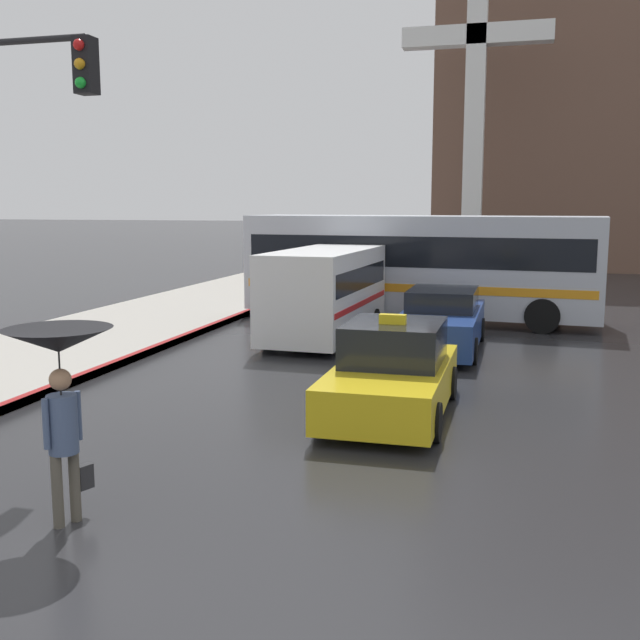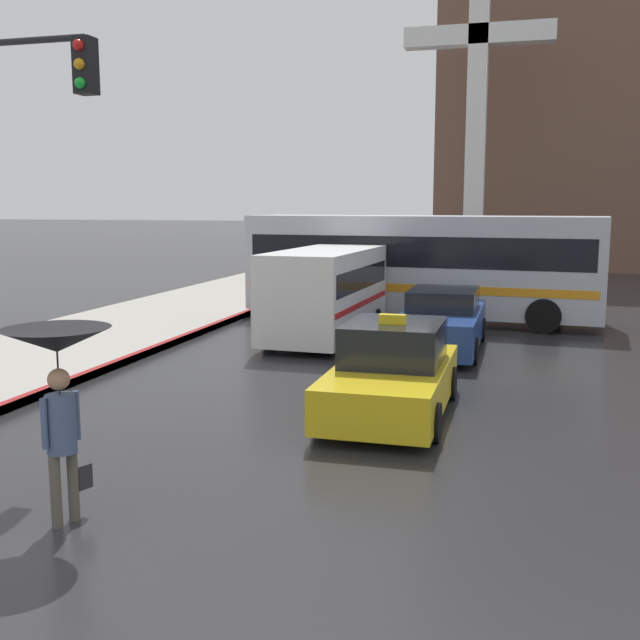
{
  "view_description": "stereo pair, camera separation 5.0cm",
  "coord_description": "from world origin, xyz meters",
  "px_view_note": "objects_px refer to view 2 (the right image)",
  "views": [
    {
      "loc": [
        4.18,
        -5.05,
        3.49
      ],
      "look_at": [
        0.65,
        8.03,
        1.4
      ],
      "focal_mm": 42.0,
      "sensor_mm": 36.0,
      "label": 1
    },
    {
      "loc": [
        4.23,
        -5.04,
        3.49
      ],
      "look_at": [
        0.65,
        8.03,
        1.4
      ],
      "focal_mm": 42.0,
      "sensor_mm": 36.0,
      "label": 2
    }
  ],
  "objects_px": {
    "pedestrian_with_umbrella": "(58,364)",
    "monument_cross": "(477,89)",
    "city_bus": "(421,263)",
    "sedan_red": "(442,322)",
    "taxi": "(392,374)",
    "ambulance_van": "(326,290)"
  },
  "relations": [
    {
      "from": "pedestrian_with_umbrella",
      "to": "monument_cross",
      "type": "xyz_separation_m",
      "value": [
        2.34,
        29.9,
        7.03
      ]
    },
    {
      "from": "city_bus",
      "to": "pedestrian_with_umbrella",
      "type": "distance_m",
      "value": 15.88
    },
    {
      "from": "sedan_red",
      "to": "monument_cross",
      "type": "bearing_deg",
      "value": -88.22
    },
    {
      "from": "taxi",
      "to": "pedestrian_with_umbrella",
      "type": "distance_m",
      "value": 6.06
    },
    {
      "from": "ambulance_van",
      "to": "taxi",
      "type": "bearing_deg",
      "value": 116.11
    },
    {
      "from": "pedestrian_with_umbrella",
      "to": "taxi",
      "type": "bearing_deg",
      "value": -5.48
    },
    {
      "from": "taxi",
      "to": "monument_cross",
      "type": "height_order",
      "value": "monument_cross"
    },
    {
      "from": "taxi",
      "to": "city_bus",
      "type": "bearing_deg",
      "value": -84.78
    },
    {
      "from": "sedan_red",
      "to": "monument_cross",
      "type": "distance_m",
      "value": 20.42
    },
    {
      "from": "city_bus",
      "to": "pedestrian_with_umbrella",
      "type": "height_order",
      "value": "city_bus"
    },
    {
      "from": "sedan_red",
      "to": "pedestrian_with_umbrella",
      "type": "relative_size",
      "value": 2.17
    },
    {
      "from": "pedestrian_with_umbrella",
      "to": "monument_cross",
      "type": "relative_size",
      "value": 0.14
    },
    {
      "from": "ambulance_van",
      "to": "pedestrian_with_umbrella",
      "type": "height_order",
      "value": "ambulance_van"
    },
    {
      "from": "sedan_red",
      "to": "ambulance_van",
      "type": "distance_m",
      "value": 3.24
    },
    {
      "from": "sedan_red",
      "to": "monument_cross",
      "type": "height_order",
      "value": "monument_cross"
    },
    {
      "from": "taxi",
      "to": "city_bus",
      "type": "distance_m",
      "value": 10.58
    },
    {
      "from": "taxi",
      "to": "city_bus",
      "type": "relative_size",
      "value": 0.39
    },
    {
      "from": "ambulance_van",
      "to": "monument_cross",
      "type": "bearing_deg",
      "value": -95.62
    },
    {
      "from": "ambulance_van",
      "to": "pedestrian_with_umbrella",
      "type": "relative_size",
      "value": 2.45
    },
    {
      "from": "taxi",
      "to": "monument_cross",
      "type": "xyz_separation_m",
      "value": [
        -0.38,
        24.6,
        8.15
      ]
    },
    {
      "from": "sedan_red",
      "to": "ambulance_van",
      "type": "bearing_deg",
      "value": -12.83
    },
    {
      "from": "city_bus",
      "to": "pedestrian_with_umbrella",
      "type": "relative_size",
      "value": 4.89
    }
  ]
}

